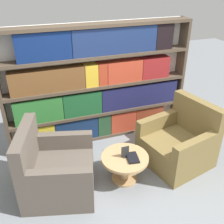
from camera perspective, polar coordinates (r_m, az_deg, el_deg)
ground_plane at (r=3.75m, az=4.04°, el=-16.13°), size 14.00×14.00×0.00m
bookshelf at (r=4.33m, az=-2.98°, el=5.81°), size 3.07×0.30×1.95m
armchair_left at (r=3.60m, az=-12.21°, el=-12.49°), size 1.09×1.09×0.96m
armchair_right at (r=4.13m, az=14.30°, el=-6.67°), size 1.07×1.07×0.96m
coffee_table at (r=3.69m, az=2.79°, el=-11.06°), size 0.65×0.65×0.40m
table_sign at (r=3.58m, az=2.86°, el=-8.79°), size 0.11×0.06×0.17m
stray_book at (r=3.59m, az=4.51°, el=-9.89°), size 0.18×0.25×0.03m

